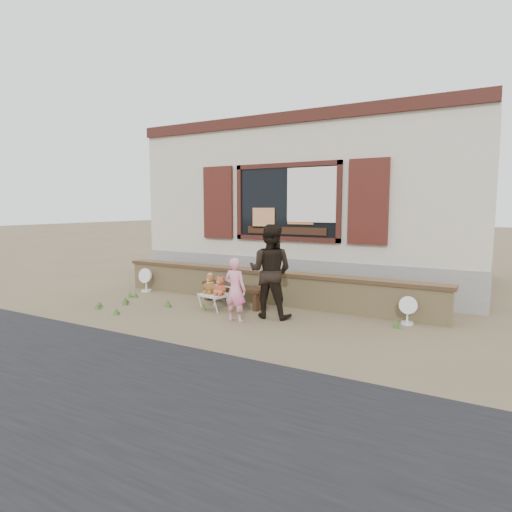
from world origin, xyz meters
The scene contains 12 objects.
ground centered at (0.00, 0.00, 0.00)m, with size 80.00×80.00×0.00m, color brown.
shopfront centered at (0.00, 4.49, 2.00)m, with size 8.04×5.13×4.00m.
brick_wall centered at (0.00, 1.00, 0.34)m, with size 7.10×0.36×0.67m.
bench centered at (-0.46, 0.53, 0.29)m, with size 1.60×0.67×0.40m.
folding_chair centered at (-0.53, -0.03, 0.28)m, with size 0.59×0.55×0.31m.
teddy_bear_left centered at (-0.66, 0.00, 0.50)m, with size 0.27×0.24×0.37m, color brown, non-canonical shape.
teddy_bear_right centered at (-0.39, -0.06, 0.49)m, with size 0.26×0.23×0.36m, color brown, non-canonical shape.
child centered at (0.23, -0.53, 0.55)m, with size 0.40×0.26×1.10m, color pink.
adult centered at (0.62, 0.02, 0.83)m, with size 0.80×0.63×1.65m, color black.
fan_left centered at (-2.94, 0.65, 0.27)m, with size 0.34×0.23×0.55m.
fan_right centered at (2.83, 0.72, 0.24)m, with size 0.31×0.20×0.48m.
grass_tufts centered at (-1.84, -0.45, 0.06)m, with size 5.61×1.71×0.15m.
Camera 1 is at (4.05, -6.58, 1.96)m, focal length 30.00 mm.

